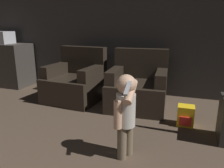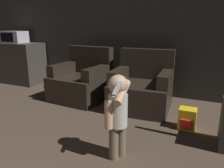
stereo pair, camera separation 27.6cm
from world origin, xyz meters
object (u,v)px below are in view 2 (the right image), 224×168
toy_backpack (187,119)px  microwave (14,37)px  armchair_right (142,89)px  person_toddler (118,110)px  armchair_left (82,81)px

toy_backpack → microwave: microwave is taller
armchair_right → person_toddler: armchair_right is taller
armchair_left → microwave: size_ratio=1.79×
armchair_right → microwave: size_ratio=1.77×
armchair_right → person_toddler: 1.48m
toy_backpack → person_toddler: bearing=-120.8°
armchair_left → toy_backpack: (1.90, -0.49, -0.19)m
armchair_left → armchair_right: size_ratio=1.01×
armchair_left → microwave: microwave is taller
person_toddler → microwave: 3.88m
armchair_left → microwave: bearing=172.8°
toy_backpack → microwave: (-3.93, 0.91, 0.92)m
armchair_right → microwave: microwave is taller
armchair_right → toy_backpack: armchair_right is taller
person_toddler → toy_backpack: bearing=173.4°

